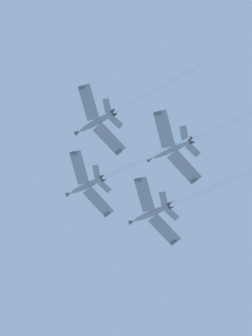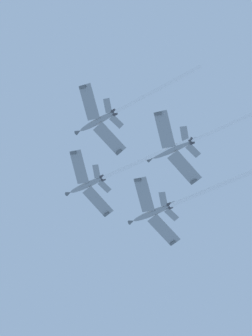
{
  "view_description": "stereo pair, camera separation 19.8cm",
  "coord_description": "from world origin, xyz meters",
  "px_view_note": "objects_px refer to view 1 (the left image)",
  "views": [
    {
      "loc": [
        8.2,
        11.98,
        1.63
      ],
      "look_at": [
        -11.38,
        15.41,
        162.65
      ],
      "focal_mm": 67.99,
      "sensor_mm": 36.0,
      "label": 1
    },
    {
      "loc": [
        8.16,
        11.79,
        1.63
      ],
      "look_at": [
        -11.38,
        15.41,
        162.65
      ],
      "focal_mm": 67.99,
      "sensor_mm": 36.0,
      "label": 2
    }
  ],
  "objects_px": {
    "jet_left_wing": "(113,113)",
    "jet_right_wing": "(175,203)",
    "jet_lead": "(108,176)",
    "jet_slot": "(188,142)"
  },
  "relations": [
    {
      "from": "jet_left_wing",
      "to": "jet_right_wing",
      "type": "bearing_deg",
      "value": 135.19
    },
    {
      "from": "jet_lead",
      "to": "jet_left_wing",
      "type": "bearing_deg",
      "value": -5.05
    },
    {
      "from": "jet_lead",
      "to": "jet_slot",
      "type": "height_order",
      "value": "jet_lead"
    },
    {
      "from": "jet_slot",
      "to": "jet_lead",
      "type": "bearing_deg",
      "value": -126.94
    },
    {
      "from": "jet_lead",
      "to": "jet_slot",
      "type": "bearing_deg",
      "value": 53.06
    },
    {
      "from": "jet_lead",
      "to": "jet_slot",
      "type": "xyz_separation_m",
      "value": [
        13.28,
        17.66,
        -12.73
      ]
    },
    {
      "from": "jet_lead",
      "to": "jet_right_wing",
      "type": "xyz_separation_m",
      "value": [
        -2.92,
        17.9,
        -7.03
      ]
    },
    {
      "from": "jet_right_wing",
      "to": "jet_left_wing",
      "type": "bearing_deg",
      "value": -44.81
    },
    {
      "from": "jet_right_wing",
      "to": "jet_slot",
      "type": "bearing_deg",
      "value": -0.84
    },
    {
      "from": "jet_left_wing",
      "to": "jet_slot",
      "type": "xyz_separation_m",
      "value": [
        -3.29,
        19.12,
        -6.82
      ]
    }
  ]
}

